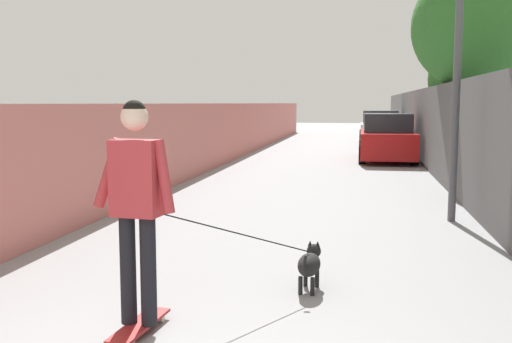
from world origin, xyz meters
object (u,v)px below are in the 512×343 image
at_px(car_far, 380,129).
at_px(lamp_post, 459,36).
at_px(skateboard, 139,325).
at_px(car_near, 387,139).
at_px(dog, 309,263).
at_px(person_skateboarder, 136,194).
at_px(tree_right_distant, 470,78).
at_px(tree_right_far, 475,27).

bearing_deg(car_far, lamp_post, -178.03).
xyz_separation_m(skateboard, car_near, (15.20, -2.61, 0.65)).
bearing_deg(dog, person_skateboarder, 137.34).
xyz_separation_m(person_skateboarder, car_near, (15.20, -2.61, -0.44)).
bearing_deg(dog, skateboard, 137.34).
bearing_deg(car_far, tree_right_distant, -154.99).
relative_size(skateboard, person_skateboarder, 0.45).
height_order(tree_right_distant, lamp_post, lamp_post).
xyz_separation_m(tree_right_far, car_far, (11.94, 1.80, -2.99)).
xyz_separation_m(skateboard, dog, (1.37, -1.27, 0.21)).
distance_m(lamp_post, dog, 5.07).
height_order(tree_right_distant, dog, tree_right_distant).
height_order(person_skateboarder, dog, person_skateboarder).
bearing_deg(person_skateboarder, dog, -42.66).
relative_size(tree_right_far, person_skateboarder, 2.88).
xyz_separation_m(tree_right_far, lamp_post, (-5.47, 1.20, -0.80)).
height_order(lamp_post, car_far, lamp_post).
height_order(skateboard, car_near, car_near).
bearing_deg(person_skateboarder, car_far, -6.58).
distance_m(dog, car_far, 21.33).
bearing_deg(person_skateboarder, car_near, -9.75).
bearing_deg(lamp_post, tree_right_distant, -10.72).
distance_m(lamp_post, car_near, 10.22).
bearing_deg(tree_right_distant, skateboard, 162.14).
distance_m(tree_right_distant, car_far, 6.86).
bearing_deg(lamp_post, dog, 153.29).
distance_m(tree_right_far, car_near, 5.69).
bearing_deg(tree_right_far, car_near, 21.89).
xyz_separation_m(dog, car_far, (21.28, -1.35, 0.44)).
relative_size(tree_right_distant, dog, 2.43).
distance_m(tree_right_far, person_skateboarder, 11.87).
height_order(tree_right_far, dog, tree_right_far).
distance_m(tree_right_far, dog, 10.44).
bearing_deg(car_near, tree_right_far, -158.11).
xyz_separation_m(tree_right_distant, car_near, (-1.51, 2.77, -2.01)).
distance_m(person_skateboarder, car_far, 22.81).
relative_size(lamp_post, dog, 2.49).
bearing_deg(skateboard, lamp_post, -31.50).
distance_m(tree_right_distant, lamp_post, 11.68).
height_order(tree_right_far, skateboard, tree_right_far).
bearing_deg(lamp_post, car_near, 3.45).
distance_m(person_skateboarder, car_near, 15.43).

